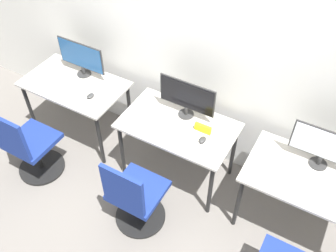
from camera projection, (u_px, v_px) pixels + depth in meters
name	position (u px, v px, depth m)	size (l,w,h in m)	color
ground_plane	(162.00, 194.00, 3.80)	(20.00, 20.00, 0.00)	slate
wall_back	(204.00, 38.00, 3.28)	(12.00, 0.05, 2.80)	silver
desk_left	(75.00, 89.00, 3.98)	(1.08, 0.64, 0.72)	#BCB7AD
monitor_left	(81.00, 57.00, 3.87)	(0.56, 0.15, 0.39)	#2D2D2D
keyboard_left	(69.00, 86.00, 3.87)	(0.44, 0.16, 0.02)	silver
mouse_left	(90.00, 96.00, 3.75)	(0.06, 0.09, 0.03)	#333333
office_chair_left	(30.00, 149.00, 3.74)	(0.48, 0.48, 0.90)	black
desk_center	(178.00, 131.00, 3.55)	(1.08, 0.64, 0.72)	#BCB7AD
monitor_center	(187.00, 97.00, 3.43)	(0.56, 0.15, 0.39)	#2D2D2D
keyboard_center	(174.00, 129.00, 3.43)	(0.44, 0.16, 0.02)	silver
mouse_center	(202.00, 140.00, 3.33)	(0.06, 0.09, 0.03)	#333333
office_chair_center	(135.00, 199.00, 3.32)	(0.48, 0.48, 0.90)	black
desk_right	(310.00, 184.00, 3.11)	(1.08, 0.64, 0.72)	#BCB7AD
monitor_right	(325.00, 147.00, 3.00)	(0.56, 0.15, 0.39)	#2D2D2D
keyboard_right	(310.00, 186.00, 2.98)	(0.44, 0.16, 0.02)	silver
placard_center	(203.00, 128.00, 3.39)	(0.16, 0.03, 0.08)	yellow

